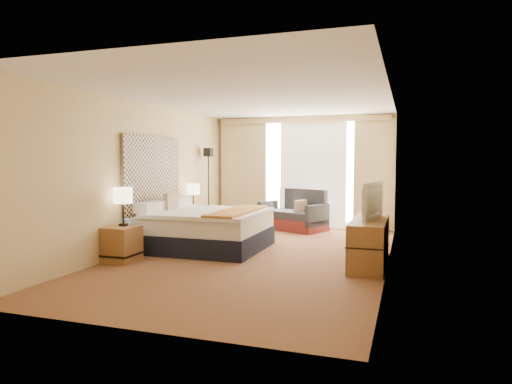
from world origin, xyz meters
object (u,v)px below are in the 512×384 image
(nightstand_right, at_px, (193,223))
(lamp_right, at_px, (193,190))
(bed, at_px, (206,229))
(loveseat, at_px, (294,216))
(lamp_left, at_px, (123,196))
(floor_lamp, at_px, (208,172))
(desk_chair, at_px, (372,219))
(television, at_px, (367,200))
(nightstand_left, at_px, (122,244))
(media_dresser, at_px, (370,241))

(nightstand_right, bearing_deg, lamp_right, 96.49)
(bed, relative_size, loveseat, 1.21)
(nightstand_right, relative_size, loveseat, 0.33)
(bed, bearing_deg, lamp_left, -122.12)
(nightstand_right, xyz_separation_m, floor_lamp, (-0.03, 0.85, 1.04))
(nightstand_right, bearing_deg, desk_chair, 10.43)
(bed, bearing_deg, television, -6.99)
(nightstand_left, distance_m, lamp_right, 2.62)
(media_dresser, height_order, bed, bed)
(media_dresser, relative_size, bed, 0.89)
(desk_chair, bearing_deg, nightstand_right, 178.56)
(media_dresser, height_order, floor_lamp, floor_lamp)
(lamp_left, bearing_deg, floor_lamp, 90.37)
(nightstand_left, xyz_separation_m, lamp_right, (-0.00, 2.52, 0.70))
(nightstand_left, relative_size, lamp_right, 1.00)
(nightstand_right, distance_m, bed, 1.39)
(lamp_left, relative_size, television, 0.63)
(media_dresser, relative_size, lamp_right, 3.28)
(nightstand_right, distance_m, loveseat, 2.38)
(lamp_right, relative_size, television, 0.57)
(nightstand_left, xyz_separation_m, television, (3.65, 1.02, 0.70))
(nightstand_left, height_order, television, television)
(media_dresser, relative_size, loveseat, 1.08)
(media_dresser, xyz_separation_m, bed, (-2.89, 0.32, 0.01))
(nightstand_right, bearing_deg, floor_lamp, 92.02)
(desk_chair, bearing_deg, television, -100.19)
(media_dresser, bearing_deg, bed, 173.70)
(lamp_left, bearing_deg, desk_chair, 40.72)
(media_dresser, height_order, television, television)
(television, bearing_deg, media_dresser, -48.78)
(bed, height_order, television, television)
(nightstand_right, height_order, bed, bed)
(bed, relative_size, desk_chair, 2.12)
(nightstand_left, bearing_deg, nightstand_right, 90.00)
(bed, xyz_separation_m, loveseat, (0.97, 2.72, -0.06))
(desk_chair, relative_size, lamp_left, 1.57)
(lamp_left, bearing_deg, bed, 57.88)
(media_dresser, bearing_deg, lamp_left, -165.14)
(nightstand_right, xyz_separation_m, lamp_right, (-0.00, 0.02, 0.70))
(nightstand_left, bearing_deg, lamp_right, 90.06)
(nightstand_left, distance_m, floor_lamp, 3.51)
(desk_chair, height_order, lamp_right, lamp_right)
(bed, distance_m, floor_lamp, 2.35)
(bed, relative_size, television, 2.09)
(lamp_left, distance_m, lamp_right, 2.46)
(lamp_left, height_order, lamp_right, lamp_left)
(lamp_right, bearing_deg, lamp_left, -90.15)
(floor_lamp, distance_m, television, 4.37)
(lamp_right, bearing_deg, nightstand_right, -83.51)
(nightstand_left, xyz_separation_m, nightstand_right, (0.00, 2.50, 0.00))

